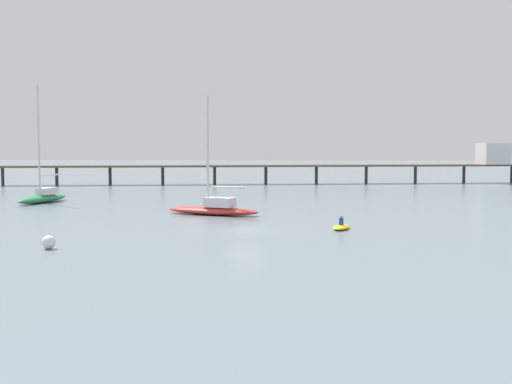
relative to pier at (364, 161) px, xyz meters
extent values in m
plane|color=slate|center=(-16.31, -59.46, -3.76)|extent=(400.00, 400.00, 0.00)
cube|color=brown|center=(-16.31, -2.17, -0.75)|extent=(85.83, 14.62, 0.30)
cylinder|color=#38332D|center=(-58.02, -7.71, -2.33)|extent=(0.50, 0.50, 2.86)
cylinder|color=#38332D|center=(-49.67, -6.61, -2.33)|extent=(0.50, 0.50, 2.86)
cylinder|color=#38332D|center=(-41.33, -5.50, -2.33)|extent=(0.50, 0.50, 2.86)
cylinder|color=#38332D|center=(-32.99, -4.39, -2.33)|extent=(0.50, 0.50, 2.86)
cylinder|color=#38332D|center=(-24.65, -3.28, -2.33)|extent=(0.50, 0.50, 2.86)
cylinder|color=#38332D|center=(-16.31, -2.17, -2.33)|extent=(0.50, 0.50, 2.86)
cylinder|color=#38332D|center=(-7.97, -1.06, -2.33)|extent=(0.50, 0.50, 2.86)
cylinder|color=#38332D|center=(0.37, 0.05, -2.33)|extent=(0.50, 0.50, 2.86)
cylinder|color=#38332D|center=(8.72, 1.16, -2.33)|extent=(0.50, 0.50, 2.86)
cylinder|color=#38332D|center=(17.06, 2.27, -2.33)|extent=(0.50, 0.50, 2.86)
cylinder|color=#38332D|center=(25.40, 3.38, -2.33)|extent=(0.50, 0.50, 2.86)
cube|color=silver|center=(22.06, 2.93, 1.20)|extent=(4.91, 4.91, 3.60)
ellipsoid|color=red|center=(-20.05, -48.51, -3.37)|extent=(9.66, 5.47, 0.77)
cube|color=silver|center=(-19.34, -48.76, -2.54)|extent=(3.12, 2.50, 0.90)
cylinder|color=silver|center=(-20.49, -48.35, 2.27)|extent=(0.23, 0.23, 10.52)
cylinder|color=silver|center=(-18.74, -48.98, -1.10)|extent=(3.56, 1.45, 0.19)
ellipsoid|color=#287F4C|center=(-40.79, -36.90, -3.32)|extent=(4.15, 8.59, 0.88)
cube|color=silver|center=(-40.61, -36.25, -2.49)|extent=(1.89, 2.49, 0.78)
cylinder|color=silver|center=(-40.91, -37.30, 3.29)|extent=(0.22, 0.22, 12.32)
cylinder|color=silver|center=(-40.34, -35.33, -0.66)|extent=(1.30, 3.99, 0.18)
ellipsoid|color=yellow|center=(-8.71, -58.59, -3.58)|extent=(2.01, 2.93, 0.35)
cylinder|color=navy|center=(-8.71, -58.59, -3.13)|extent=(0.46, 0.46, 0.55)
sphere|color=tan|center=(-8.71, -58.59, -2.74)|extent=(0.24, 0.24, 0.24)
sphere|color=silver|center=(-28.43, -69.17, -3.31)|extent=(0.89, 0.89, 0.89)
camera|label=1|loc=(-13.19, -110.95, 3.14)|focal=46.52mm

